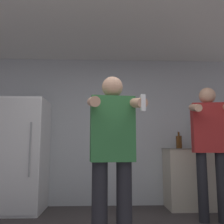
{
  "coord_description": "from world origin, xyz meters",
  "views": [
    {
      "loc": [
        -0.1,
        -1.72,
        0.97
      ],
      "look_at": [
        -0.0,
        0.71,
        1.32
      ],
      "focal_mm": 40.0,
      "sensor_mm": 36.0,
      "label": 1
    }
  ],
  "objects_px": {
    "bottle_clear_vodka": "(216,140)",
    "person_man_side": "(210,140)",
    "refrigerator": "(21,155)",
    "bottle_green_wine": "(195,142)",
    "bottle_dark_rum": "(179,142)",
    "person_woman_foreground": "(112,150)",
    "bottle_amber_bourbon": "(224,142)"
  },
  "relations": [
    {
      "from": "bottle_green_wine",
      "to": "bottle_dark_rum",
      "type": "bearing_deg",
      "value": -180.0
    },
    {
      "from": "bottle_dark_rum",
      "to": "person_woman_foreground",
      "type": "relative_size",
      "value": 0.18
    },
    {
      "from": "bottle_clear_vodka",
      "to": "person_woman_foreground",
      "type": "distance_m",
      "value": 2.48
    },
    {
      "from": "bottle_green_wine",
      "to": "person_man_side",
      "type": "xyz_separation_m",
      "value": [
        -0.07,
        -0.75,
        0.01
      ]
    },
    {
      "from": "refrigerator",
      "to": "bottle_clear_vodka",
      "type": "bearing_deg",
      "value": 1.79
    },
    {
      "from": "person_woman_foreground",
      "to": "person_man_side",
      "type": "xyz_separation_m",
      "value": [
        1.37,
        0.95,
        0.13
      ]
    },
    {
      "from": "bottle_amber_bourbon",
      "to": "person_man_side",
      "type": "height_order",
      "value": "person_man_side"
    },
    {
      "from": "refrigerator",
      "to": "person_man_side",
      "type": "distance_m",
      "value": 2.82
    },
    {
      "from": "bottle_amber_bourbon",
      "to": "refrigerator",
      "type": "bearing_deg",
      "value": -178.27
    },
    {
      "from": "refrigerator",
      "to": "bottle_dark_rum",
      "type": "bearing_deg",
      "value": 2.24
    },
    {
      "from": "bottle_green_wine",
      "to": "person_woman_foreground",
      "type": "bearing_deg",
      "value": -130.23
    },
    {
      "from": "bottle_amber_bourbon",
      "to": "person_woman_foreground",
      "type": "xyz_separation_m",
      "value": [
        -1.93,
        -1.7,
        -0.12
      ]
    },
    {
      "from": "person_woman_foreground",
      "to": "person_man_side",
      "type": "relative_size",
      "value": 0.93
    },
    {
      "from": "bottle_clear_vodka",
      "to": "person_man_side",
      "type": "xyz_separation_m",
      "value": [
        -0.43,
        -0.75,
        -0.02
      ]
    },
    {
      "from": "bottle_amber_bourbon",
      "to": "bottle_clear_vodka",
      "type": "height_order",
      "value": "bottle_clear_vodka"
    },
    {
      "from": "bottle_clear_vodka",
      "to": "person_woman_foreground",
      "type": "bearing_deg",
      "value": -136.67
    },
    {
      "from": "refrigerator",
      "to": "bottle_dark_rum",
      "type": "distance_m",
      "value": 2.55
    },
    {
      "from": "bottle_amber_bourbon",
      "to": "bottle_dark_rum",
      "type": "relative_size",
      "value": 0.94
    },
    {
      "from": "person_man_side",
      "to": "refrigerator",
      "type": "bearing_deg",
      "value": 166.57
    },
    {
      "from": "bottle_dark_rum",
      "to": "bottle_clear_vodka",
      "type": "height_order",
      "value": "bottle_clear_vodka"
    },
    {
      "from": "bottle_dark_rum",
      "to": "bottle_clear_vodka",
      "type": "relative_size",
      "value": 0.91
    },
    {
      "from": "bottle_clear_vodka",
      "to": "person_woman_foreground",
      "type": "height_order",
      "value": "person_woman_foreground"
    },
    {
      "from": "bottle_amber_bourbon",
      "to": "bottle_clear_vodka",
      "type": "bearing_deg",
      "value": 180.0
    },
    {
      "from": "bottle_clear_vodka",
      "to": "person_woman_foreground",
      "type": "relative_size",
      "value": 0.19
    },
    {
      "from": "bottle_dark_rum",
      "to": "person_man_side",
      "type": "bearing_deg",
      "value": -75.36
    },
    {
      "from": "bottle_dark_rum",
      "to": "person_man_side",
      "type": "relative_size",
      "value": 0.16
    },
    {
      "from": "bottle_green_wine",
      "to": "bottle_clear_vodka",
      "type": "bearing_deg",
      "value": -0.0
    },
    {
      "from": "bottle_amber_bourbon",
      "to": "person_man_side",
      "type": "distance_m",
      "value": 0.94
    },
    {
      "from": "bottle_green_wine",
      "to": "person_man_side",
      "type": "height_order",
      "value": "person_man_side"
    },
    {
      "from": "bottle_amber_bourbon",
      "to": "person_woman_foreground",
      "type": "distance_m",
      "value": 2.57
    },
    {
      "from": "bottle_amber_bourbon",
      "to": "bottle_dark_rum",
      "type": "bearing_deg",
      "value": -180.0
    },
    {
      "from": "bottle_green_wine",
      "to": "bottle_clear_vodka",
      "type": "relative_size",
      "value": 0.8
    }
  ]
}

